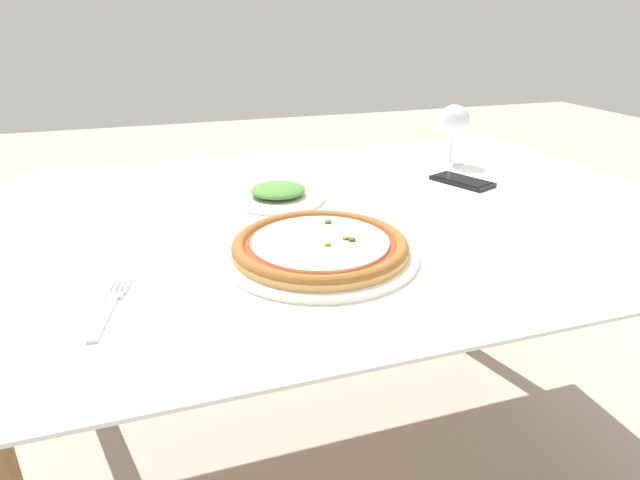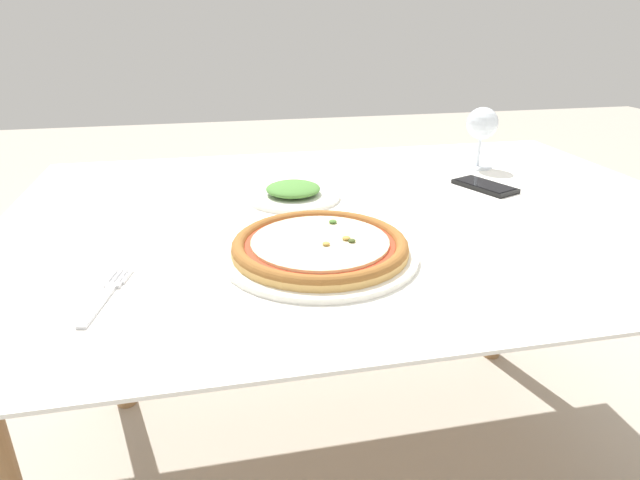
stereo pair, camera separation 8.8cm
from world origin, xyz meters
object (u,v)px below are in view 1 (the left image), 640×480
(fork, at_px, (109,306))
(side_plate, at_px, (278,194))
(dining_table, at_px, (348,242))
(cell_phone, at_px, (462,181))
(pizza_plate, at_px, (320,247))
(wine_glass_far_left, at_px, (454,122))

(fork, bearing_deg, side_plate, 48.42)
(dining_table, distance_m, side_plate, 0.18)
(fork, relative_size, side_plate, 0.83)
(dining_table, xyz_separation_m, cell_phone, (0.32, 0.08, 0.08))
(dining_table, relative_size, pizza_plate, 4.38)
(cell_phone, bearing_deg, pizza_plate, -147.26)
(dining_table, distance_m, wine_glass_far_left, 0.50)
(cell_phone, distance_m, side_plate, 0.45)
(wine_glass_far_left, height_order, cell_phone, wine_glass_far_left)
(fork, height_order, cell_phone, cell_phone)
(cell_phone, height_order, side_plate, side_plate)
(pizza_plate, bearing_deg, fork, -168.19)
(cell_phone, xyz_separation_m, side_plate, (-0.45, 0.02, 0.01))
(fork, xyz_separation_m, cell_phone, (0.78, 0.36, 0.00))
(dining_table, relative_size, side_plate, 7.04)
(wine_glass_far_left, bearing_deg, dining_table, -146.79)
(dining_table, bearing_deg, side_plate, 141.86)
(dining_table, distance_m, fork, 0.54)
(fork, distance_m, wine_glass_far_left, 1.01)
(fork, distance_m, cell_phone, 0.86)
(wine_glass_far_left, relative_size, side_plate, 0.76)
(pizza_plate, distance_m, side_plate, 0.31)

